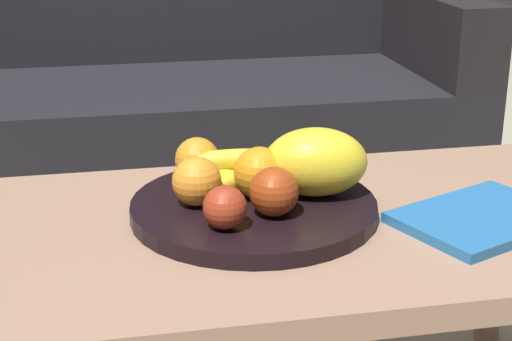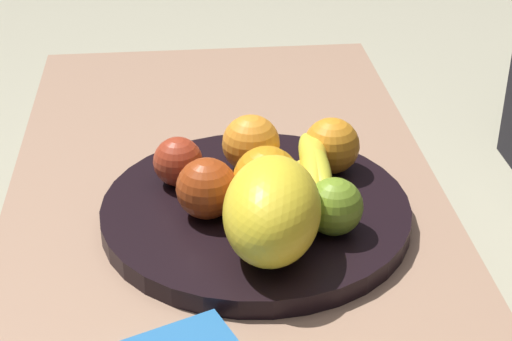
% 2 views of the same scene
% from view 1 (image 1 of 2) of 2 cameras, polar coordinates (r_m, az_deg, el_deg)
% --- Properties ---
extents(coffee_table, '(1.17, 0.58, 0.42)m').
position_cam_1_polar(coffee_table, '(1.24, 0.14, -5.76)').
color(coffee_table, '#A37C61').
rests_on(coffee_table, ground_plane).
extents(couch, '(1.70, 0.70, 0.90)m').
position_cam_1_polar(couch, '(2.31, -6.73, 4.52)').
color(couch, black).
rests_on(couch, ground_plane).
extents(fruit_bowl, '(0.38, 0.38, 0.03)m').
position_cam_1_polar(fruit_bowl, '(1.25, 0.00, -2.69)').
color(fruit_bowl, black).
rests_on(fruit_bowl, coffee_table).
extents(melon_large_front, '(0.18, 0.14, 0.11)m').
position_cam_1_polar(melon_large_front, '(1.26, 4.29, 0.61)').
color(melon_large_front, yellow).
rests_on(melon_large_front, fruit_bowl).
extents(orange_front, '(0.08, 0.08, 0.08)m').
position_cam_1_polar(orange_front, '(1.22, -4.24, -0.77)').
color(orange_front, orange).
rests_on(orange_front, fruit_bowl).
extents(orange_left, '(0.08, 0.08, 0.08)m').
position_cam_1_polar(orange_left, '(1.24, 0.26, -0.17)').
color(orange_left, orange).
rests_on(orange_left, fruit_bowl).
extents(orange_right, '(0.07, 0.07, 0.07)m').
position_cam_1_polar(orange_right, '(1.32, -4.20, 0.78)').
color(orange_right, orange).
rests_on(orange_right, fruit_bowl).
extents(apple_front, '(0.07, 0.07, 0.07)m').
position_cam_1_polar(apple_front, '(1.32, 2.04, 0.76)').
color(apple_front, olive).
rests_on(apple_front, fruit_bowl).
extents(apple_left, '(0.07, 0.07, 0.07)m').
position_cam_1_polar(apple_left, '(1.18, 1.29, -1.51)').
color(apple_left, '#A63E15').
rests_on(apple_left, fruit_bowl).
extents(apple_right, '(0.06, 0.06, 0.06)m').
position_cam_1_polar(apple_right, '(1.14, -2.23, -2.64)').
color(apple_right, '#A9361E').
rests_on(apple_right, fruit_bowl).
extents(banana_bunch, '(0.17, 0.12, 0.06)m').
position_cam_1_polar(banana_bunch, '(1.29, -1.52, -0.10)').
color(banana_bunch, gold).
rests_on(banana_bunch, fruit_bowl).
extents(magazine, '(0.30, 0.26, 0.02)m').
position_cam_1_polar(magazine, '(1.27, 15.79, -3.29)').
color(magazine, '#286DAF').
rests_on(magazine, coffee_table).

